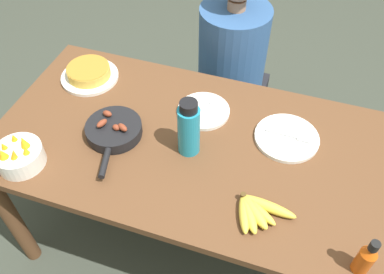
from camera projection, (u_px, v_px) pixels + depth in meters
The scene contains 11 objects.
ground_plane at pixel (192, 235), 2.15m from camera, with size 14.00×14.00×0.00m, color #383D33.
dining_table at pixel (192, 159), 1.67m from camera, with size 1.59×0.84×0.75m.
banana_bunch at pixel (255, 211), 1.37m from camera, with size 0.21×0.16×0.04m.
skillet at pixel (114, 130), 1.60m from camera, with size 0.22×0.35×0.08m.
frittata_plate_center at pixel (89, 73), 1.84m from camera, with size 0.26×0.26×0.06m.
empty_plate_near_front at pixel (204, 111), 1.70m from camera, with size 0.22×0.22×0.02m.
empty_plate_far_left at pixel (287, 138), 1.60m from camera, with size 0.25×0.25×0.02m.
fruit_bowl_mango at pixel (19, 156), 1.50m from camera, with size 0.18×0.18×0.12m.
water_bottle at pixel (189, 129), 1.49m from camera, with size 0.08×0.08×0.25m.
hot_sauce_bottle at pixel (366, 258), 1.20m from camera, with size 0.05×0.05×0.16m.
person_figure at pixel (230, 84), 2.24m from camera, with size 0.38×0.38×1.18m.
Camera 1 is at (0.33, -1.00, 1.95)m, focal length 38.00 mm.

